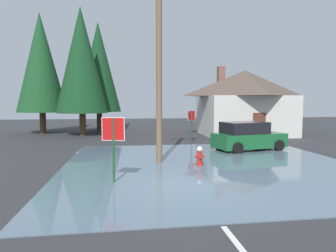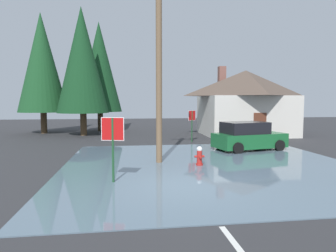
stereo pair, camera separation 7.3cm
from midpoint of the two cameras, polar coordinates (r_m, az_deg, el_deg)
ground_plane at (r=10.12m, az=2.99°, el=-11.89°), size 80.00×80.00×0.10m
flood_puddle at (r=13.42m, az=8.10°, el=-7.48°), size 12.96×12.47×0.03m
lane_stop_bar at (r=8.09m, az=2.44°, el=-15.82°), size 4.49×0.61×0.01m
stop_sign_near at (r=10.37m, az=-10.74°, el=-1.92°), size 0.79×0.22×2.31m
fire_hydrant at (r=13.19m, az=5.96°, el=-5.83°), size 0.44×0.38×0.88m
utility_pole at (r=13.68m, az=-1.92°, el=13.06°), size 1.60×0.28×9.29m
stop_sign_far at (r=20.68m, az=4.46°, el=1.23°), size 0.59×0.41×2.23m
house at (r=26.06m, az=14.49°, el=4.59°), size 7.73×6.53×5.90m
parked_car at (r=17.94m, az=15.02°, el=-2.00°), size 4.42×2.77×1.66m
pine_tree_tall_left at (r=29.62m, az=-13.37°, el=11.01°), size 4.18×4.18×10.44m
pine_tree_mid_left at (r=25.92m, az=-16.51°, el=12.10°), size 4.25×4.25×10.62m
pine_tree_short_left at (r=28.80m, az=-23.45°, el=11.17°), size 4.26×4.26×10.64m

